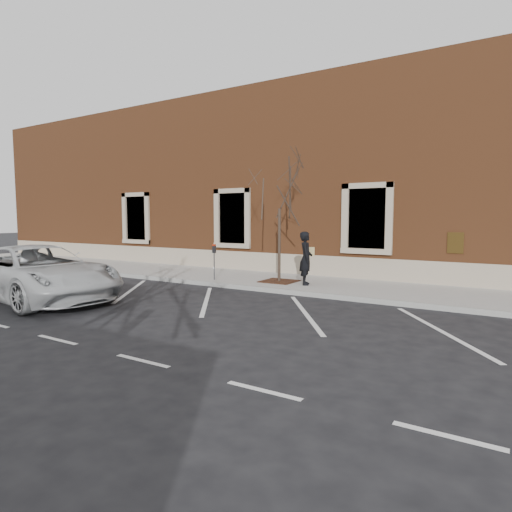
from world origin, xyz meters
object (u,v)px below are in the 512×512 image
Objects in this scene: sapling at (280,188)px; white_truck at (38,273)px; man at (306,258)px; parking_meter at (214,255)px.

sapling is 8.19m from white_truck.
sapling is at bearing -32.83° from white_truck.
white_truck is (-5.93, -5.92, -0.25)m from man.
white_truck is (-4.82, -6.06, -2.65)m from sapling.
man is at bearing -1.42° from parking_meter.
parking_meter is 0.28× the size of sapling.
parking_meter is (-3.32, -0.76, 0.01)m from man.
parking_meter is at bearing -21.10° from white_truck.
sapling is (2.22, 0.90, 2.40)m from parking_meter.
parking_meter is at bearing 78.76° from man.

